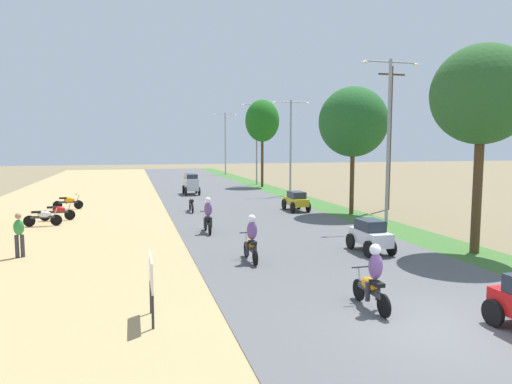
{
  "coord_description": "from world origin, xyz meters",
  "views": [
    {
      "loc": [
        -6.51,
        -8.36,
        4.11
      ],
      "look_at": [
        0.65,
        18.11,
        1.29
      ],
      "focal_mm": 32.27,
      "sensor_mm": 36.0,
      "label": 1
    }
  ],
  "objects_px": {
    "pedestrian_on_shoulder": "(19,233)",
    "car_hatchback_white": "(370,235)",
    "median_tree_second": "(353,122)",
    "motorbike_ahead_fourth": "(191,204)",
    "car_van_silver": "(191,183)",
    "motorbike_ahead_third": "(208,216)",
    "utility_pole_near": "(390,136)",
    "parked_motorbike_second": "(58,211)",
    "parked_motorbike_nearest": "(43,216)",
    "streetlamp_mid": "(291,141)",
    "motorbike_ahead_second": "(251,240)",
    "streetlamp_far": "(257,138)",
    "streetlamp_farthest": "(225,139)",
    "street_signboard": "(151,276)",
    "median_tree_third": "(262,121)",
    "median_tree_nearest": "(482,95)",
    "motorbike_foreground_rider": "(372,279)",
    "parked_motorbike_third": "(68,202)",
    "car_sedan_yellow": "(296,200)",
    "streetlamp_near": "(389,131)"
  },
  "relations": [
    {
      "from": "parked_motorbike_nearest",
      "to": "motorbike_ahead_second",
      "type": "xyz_separation_m",
      "value": [
        8.24,
        -9.59,
        0.3
      ]
    },
    {
      "from": "utility_pole_near",
      "to": "motorbike_ahead_third",
      "type": "bearing_deg",
      "value": -157.63
    },
    {
      "from": "streetlamp_farthest",
      "to": "utility_pole_near",
      "type": "xyz_separation_m",
      "value": [
        3.35,
        -35.64,
        -0.17
      ]
    },
    {
      "from": "car_van_silver",
      "to": "parked_motorbike_third",
      "type": "bearing_deg",
      "value": -142.43
    },
    {
      "from": "parked_motorbike_third",
      "to": "car_hatchback_white",
      "type": "height_order",
      "value": "car_hatchback_white"
    },
    {
      "from": "parked_motorbike_second",
      "to": "streetlamp_far",
      "type": "relative_size",
      "value": 0.22
    },
    {
      "from": "streetlamp_farthest",
      "to": "car_sedan_yellow",
      "type": "height_order",
      "value": "streetlamp_farthest"
    },
    {
      "from": "streetlamp_far",
      "to": "car_sedan_yellow",
      "type": "height_order",
      "value": "streetlamp_far"
    },
    {
      "from": "median_tree_nearest",
      "to": "motorbike_ahead_third",
      "type": "bearing_deg",
      "value": 144.74
    },
    {
      "from": "motorbike_foreground_rider",
      "to": "utility_pole_near",
      "type": "bearing_deg",
      "value": 57.77
    },
    {
      "from": "street_signboard",
      "to": "median_tree_third",
      "type": "height_order",
      "value": "median_tree_third"
    },
    {
      "from": "parked_motorbike_second",
      "to": "median_tree_second",
      "type": "xyz_separation_m",
      "value": [
        16.27,
        -2.04,
        4.86
      ]
    },
    {
      "from": "streetlamp_far",
      "to": "car_sedan_yellow",
      "type": "xyz_separation_m",
      "value": [
        -2.65,
        -18.92,
        -4.03
      ]
    },
    {
      "from": "streetlamp_far",
      "to": "streetlamp_farthest",
      "type": "distance_m",
      "value": 16.17
    },
    {
      "from": "utility_pole_near",
      "to": "car_hatchback_white",
      "type": "xyz_separation_m",
      "value": [
        -7.07,
        -10.48,
        -3.91
      ]
    },
    {
      "from": "parked_motorbike_third",
      "to": "motorbike_ahead_second",
      "type": "distance_m",
      "value": 17.53
    },
    {
      "from": "streetlamp_far",
      "to": "motorbike_ahead_fourth",
      "type": "height_order",
      "value": "streetlamp_far"
    },
    {
      "from": "streetlamp_mid",
      "to": "streetlamp_farthest",
      "type": "height_order",
      "value": "streetlamp_farthest"
    },
    {
      "from": "car_hatchback_white",
      "to": "motorbike_foreground_rider",
      "type": "bearing_deg",
      "value": -118.6
    },
    {
      "from": "motorbike_foreground_rider",
      "to": "motorbike_ahead_third",
      "type": "xyz_separation_m",
      "value": [
        -2.3,
        10.86,
        0.0
      ]
    },
    {
      "from": "car_van_silver",
      "to": "motorbike_ahead_third",
      "type": "bearing_deg",
      "value": -94.53
    },
    {
      "from": "median_tree_second",
      "to": "car_sedan_yellow",
      "type": "distance_m",
      "value": 5.76
    },
    {
      "from": "parked_motorbike_nearest",
      "to": "median_tree_nearest",
      "type": "relative_size",
      "value": 0.23
    },
    {
      "from": "median_tree_second",
      "to": "motorbike_ahead_fourth",
      "type": "relative_size",
      "value": 4.1
    },
    {
      "from": "streetlamp_farthest",
      "to": "motorbike_foreground_rider",
      "type": "relative_size",
      "value": 4.63
    },
    {
      "from": "pedestrian_on_shoulder",
      "to": "motorbike_ahead_second",
      "type": "bearing_deg",
      "value": -19.95
    },
    {
      "from": "street_signboard",
      "to": "streetlamp_mid",
      "type": "height_order",
      "value": "streetlamp_mid"
    },
    {
      "from": "utility_pole_near",
      "to": "parked_motorbike_second",
      "type": "bearing_deg",
      "value": 178.29
    },
    {
      "from": "streetlamp_farthest",
      "to": "motorbike_foreground_rider",
      "type": "xyz_separation_m",
      "value": [
        -6.71,
        -51.59,
        -3.97
      ]
    },
    {
      "from": "motorbike_foreground_rider",
      "to": "median_tree_third",
      "type": "bearing_deg",
      "value": 78.71
    },
    {
      "from": "motorbike_ahead_third",
      "to": "car_sedan_yellow",
      "type": "bearing_deg",
      "value": 41.54
    },
    {
      "from": "median_tree_nearest",
      "to": "car_van_silver",
      "type": "relative_size",
      "value": 3.2
    },
    {
      "from": "streetlamp_mid",
      "to": "car_van_silver",
      "type": "bearing_deg",
      "value": 162.44
    },
    {
      "from": "streetlamp_near",
      "to": "car_sedan_yellow",
      "type": "xyz_separation_m",
      "value": [
        -2.65,
        5.94,
        -4.02
      ]
    },
    {
      "from": "median_tree_nearest",
      "to": "streetlamp_far",
      "type": "bearing_deg",
      "value": 90.15
    },
    {
      "from": "pedestrian_on_shoulder",
      "to": "car_hatchback_white",
      "type": "xyz_separation_m",
      "value": [
        12.57,
        -2.65,
        -0.22
      ]
    },
    {
      "from": "streetlamp_mid",
      "to": "utility_pole_near",
      "type": "bearing_deg",
      "value": -69.87
    },
    {
      "from": "median_tree_second",
      "to": "motorbike_ahead_third",
      "type": "distance_m",
      "value": 10.78
    },
    {
      "from": "streetlamp_near",
      "to": "streetlamp_far",
      "type": "height_order",
      "value": "streetlamp_far"
    },
    {
      "from": "street_signboard",
      "to": "median_tree_third",
      "type": "bearing_deg",
      "value": 69.81
    },
    {
      "from": "street_signboard",
      "to": "car_hatchback_white",
      "type": "xyz_separation_m",
      "value": [
        8.23,
        4.74,
        -0.36
      ]
    },
    {
      "from": "median_tree_nearest",
      "to": "median_tree_third",
      "type": "xyz_separation_m",
      "value": [
        -0.24,
        28.35,
        0.46
      ]
    },
    {
      "from": "parked_motorbike_nearest",
      "to": "streetlamp_mid",
      "type": "height_order",
      "value": "streetlamp_mid"
    },
    {
      "from": "streetlamp_mid",
      "to": "median_tree_nearest",
      "type": "bearing_deg",
      "value": -89.78
    },
    {
      "from": "street_signboard",
      "to": "median_tree_third",
      "type": "xyz_separation_m",
      "value": [
        11.79,
        32.06,
        5.25
      ]
    },
    {
      "from": "median_tree_second",
      "to": "car_hatchback_white",
      "type": "relative_size",
      "value": 3.68
    },
    {
      "from": "streetlamp_far",
      "to": "streetlamp_mid",
      "type": "bearing_deg",
      "value": -90.0
    },
    {
      "from": "car_hatchback_white",
      "to": "streetlamp_farthest",
      "type": "bearing_deg",
      "value": 85.38
    },
    {
      "from": "car_van_silver",
      "to": "motorbike_ahead_second",
      "type": "distance_m",
      "value": 22.26
    },
    {
      "from": "street_signboard",
      "to": "car_sedan_yellow",
      "type": "bearing_deg",
      "value": 59.47
    }
  ]
}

